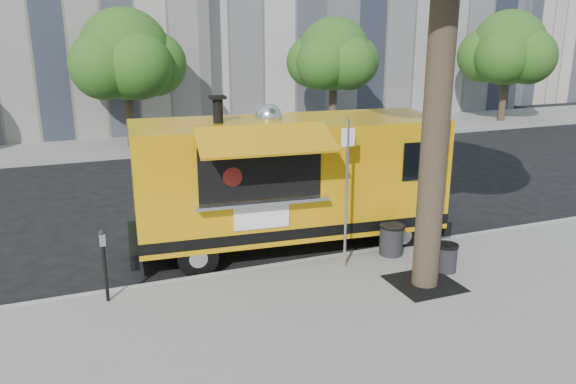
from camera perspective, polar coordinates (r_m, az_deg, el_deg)
name	(u,v)px	position (r m, az deg, el deg)	size (l,w,h in m)	color
ground	(248,257)	(12.31, -4.10, -6.60)	(120.00, 120.00, 0.00)	black
sidewalk	(326,347)	(8.93, 3.89, -15.41)	(60.00, 6.00, 0.15)	gray
curb	(262,270)	(11.46, -2.70, -7.93)	(60.00, 0.14, 0.16)	#999993
far_sidewalk	(154,143)	(25.03, -13.44, 4.90)	(60.00, 5.00, 0.15)	gray
tree_well	(424,284)	(11.00, 13.67, -9.02)	(1.20, 1.20, 0.02)	black
far_tree_b	(125,54)	(23.70, -16.21, 13.27)	(3.60, 3.60, 5.50)	#33261C
far_tree_c	(334,54)	(25.89, 4.68, 13.76)	(3.24, 3.24, 5.21)	#33261C
far_tree_d	(508,48)	(31.71, 21.48, 13.47)	(3.78, 3.78, 5.64)	#33261C
sign_post	(347,186)	(10.90, 5.97, 0.62)	(0.28, 0.06, 3.00)	silver
parking_meter	(104,257)	(10.23, -18.19, -6.30)	(0.11, 0.11, 1.33)	black
food_truck	(288,179)	(12.26, 0.05, 1.34)	(7.13, 3.51, 3.44)	orange
trash_bin_left	(391,239)	(12.11, 10.47, -4.69)	(0.55, 0.55, 0.65)	black
trash_bin_right	(446,257)	(11.56, 15.76, -6.34)	(0.46, 0.46, 0.56)	black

